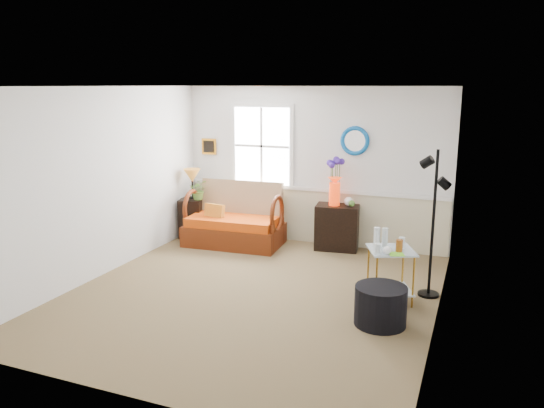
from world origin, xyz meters
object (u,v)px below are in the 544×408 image
at_px(lamp_stand, 192,218).
at_px(ottoman, 381,306).
at_px(cabinet, 337,227).
at_px(side_table, 390,275).
at_px(floor_lamp, 433,225).
at_px(loveseat, 234,214).

relative_size(lamp_stand, ottoman, 1.17).
height_order(lamp_stand, cabinet, cabinet).
bearing_deg(lamp_stand, side_table, -23.12).
bearing_deg(cabinet, floor_lamp, -50.52).
bearing_deg(loveseat, cabinet, 9.36).
bearing_deg(lamp_stand, loveseat, -8.70).
distance_m(lamp_stand, cabinet, 2.57).
xyz_separation_m(loveseat, floor_lamp, (3.26, -1.09, 0.42)).
bearing_deg(cabinet, ottoman, -72.93).
distance_m(floor_lamp, ottoman, 1.35).
xyz_separation_m(loveseat, side_table, (2.82, -1.45, -0.18)).
height_order(lamp_stand, floor_lamp, floor_lamp).
xyz_separation_m(cabinet, side_table, (1.16, -1.84, -0.03)).
relative_size(cabinet, ottoman, 1.26).
xyz_separation_m(lamp_stand, ottoman, (3.73, -2.29, -0.12)).
xyz_separation_m(side_table, floor_lamp, (0.44, 0.36, 0.60)).
distance_m(lamp_stand, floor_lamp, 4.37).
relative_size(loveseat, side_table, 2.37).
relative_size(cabinet, floor_lamp, 0.39).
bearing_deg(loveseat, ottoman, -41.05).
bearing_deg(lamp_stand, ottoman, -31.58).
relative_size(cabinet, side_table, 1.10).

